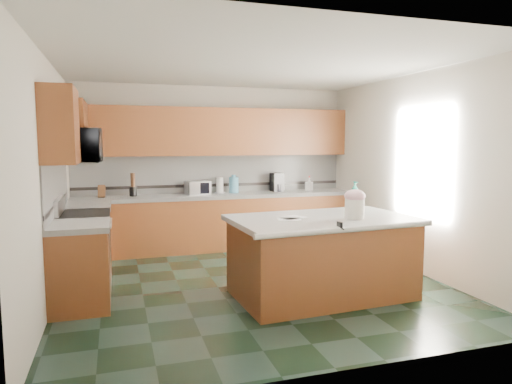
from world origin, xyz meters
name	(u,v)px	position (x,y,z in m)	size (l,w,h in m)	color
floor	(253,284)	(0.00, 0.00, 0.00)	(4.60, 4.60, 0.00)	black
ceiling	(253,64)	(0.00, 0.00, 2.70)	(4.60, 4.60, 0.00)	white
wall_back	(214,167)	(0.00, 2.32, 1.35)	(4.60, 0.04, 2.70)	silver
wall_front	(343,200)	(0.00, -2.32, 1.35)	(4.60, 0.04, 2.70)	silver
wall_left	(46,182)	(-2.32, 0.00, 1.35)	(0.04, 4.60, 2.70)	silver
wall_right	(414,173)	(2.32, 0.00, 1.35)	(0.04, 4.60, 2.70)	silver
back_base_cab	(218,223)	(0.00, 2.00, 0.43)	(4.60, 0.60, 0.86)	#3A1B0E
back_countertop	(218,196)	(0.00, 2.00, 0.89)	(4.60, 0.64, 0.06)	white
back_upper_cab	(216,132)	(0.00, 2.13, 1.94)	(4.60, 0.33, 0.78)	#3A1B0E
back_backsplash	(214,174)	(0.00, 2.29, 1.24)	(4.60, 0.02, 0.63)	silver
back_accent_band	(214,185)	(0.00, 2.28, 1.04)	(4.60, 0.01, 0.05)	black
left_base_cab_rear	(88,239)	(-2.00, 1.29, 0.43)	(0.60, 0.82, 0.86)	#3A1B0E
left_counter_rear	(87,206)	(-2.00, 1.29, 0.89)	(0.64, 0.82, 0.06)	white
left_base_cab_front	(80,268)	(-2.00, -0.24, 0.43)	(0.60, 0.72, 0.86)	#3A1B0E
left_counter_front	(78,226)	(-2.00, -0.24, 0.89)	(0.64, 0.72, 0.06)	white
left_backsplash	(56,187)	(-2.29, 0.55, 1.24)	(0.02, 2.30, 0.63)	silver
left_accent_band	(58,203)	(-2.28, 0.55, 1.04)	(0.01, 2.30, 0.05)	black
left_upper_cab_rear	(74,130)	(-2.13, 1.42, 1.94)	(0.33, 1.09, 0.78)	#3A1B0E
left_upper_cab_front	(60,126)	(-2.13, -0.24, 1.94)	(0.33, 0.72, 0.78)	#3A1B0E
range_body	(84,252)	(-2.00, 0.50, 0.44)	(0.60, 0.76, 0.88)	#B7B7BC
range_oven_door	(109,253)	(-1.71, 0.50, 0.40)	(0.02, 0.68, 0.55)	black
range_cooktop	(83,214)	(-2.00, 0.50, 0.90)	(0.62, 0.78, 0.04)	black
range_handle	(111,223)	(-1.68, 0.50, 0.78)	(0.02, 0.02, 0.66)	#B7B7BC
range_backguard	(59,206)	(-2.26, 0.50, 1.02)	(0.06, 0.76, 0.18)	#B7B7BC
microwave	(80,145)	(-2.00, 0.50, 1.73)	(0.73, 0.50, 0.41)	#B7B7BC
island_base	(322,259)	(0.64, -0.65, 0.43)	(1.95, 1.12, 0.86)	#3A1B0E
island_top	(322,220)	(0.64, -0.65, 0.89)	(2.05, 1.22, 0.06)	white
island_bullnose	(348,230)	(0.64, -1.26, 0.89)	(0.06, 0.06, 2.05)	white
treat_jar	(355,209)	(0.93, -0.85, 1.03)	(0.21, 0.21, 0.22)	silver
treat_jar_lid	(355,196)	(0.93, -0.85, 1.18)	(0.23, 0.23, 0.14)	beige
treat_jar_knob	(355,191)	(0.93, -0.85, 1.23)	(0.03, 0.03, 0.08)	tan
treat_jar_knob_end_l	(352,192)	(0.89, -0.85, 1.23)	(0.04, 0.04, 0.04)	tan
treat_jar_knob_end_r	(358,191)	(0.97, -0.85, 1.23)	(0.04, 0.04, 0.04)	tan
soap_bottle_island	(355,196)	(1.21, -0.34, 1.11)	(0.14, 0.14, 0.37)	#30BA9F
paper_sheet_a	(292,217)	(0.29, -0.57, 0.92)	(0.30, 0.23, 0.00)	white
paper_sheet_b	(289,219)	(0.22, -0.66, 0.92)	(0.26, 0.19, 0.00)	white
clamp_body	(340,226)	(0.55, -1.24, 0.93)	(0.03, 0.09, 0.08)	black
clamp_handle	(342,229)	(0.55, -1.29, 0.91)	(0.01, 0.01, 0.06)	black
knife_block	(102,191)	(-1.82, 2.05, 1.01)	(0.10, 0.09, 0.19)	#472814
utensil_crock	(133,191)	(-1.35, 2.08, 0.99)	(0.12, 0.12, 0.15)	black
utensil_bundle	(133,180)	(-1.35, 2.08, 1.18)	(0.07, 0.07, 0.22)	#472814
toaster_oven	(198,188)	(-0.33, 2.05, 1.03)	(0.38, 0.26, 0.22)	#B7B7BC
toaster_oven_door	(199,188)	(-0.33, 1.93, 1.03)	(0.34, 0.01, 0.18)	black
paper_towel	(220,185)	(0.06, 2.10, 1.05)	(0.12, 0.12, 0.26)	white
paper_towel_base	(220,193)	(0.06, 2.10, 0.93)	(0.18, 0.18, 0.01)	#B7B7BC
water_jug	(234,185)	(0.29, 2.06, 1.05)	(0.16, 0.16, 0.27)	#579EC3
water_jug_neck	(234,176)	(0.29, 2.06, 1.21)	(0.08, 0.08, 0.04)	#579EC3
coffee_maker	(277,182)	(1.06, 2.08, 1.08)	(0.19, 0.21, 0.32)	black
coffee_carafe	(278,188)	(1.06, 2.03, 0.99)	(0.13, 0.13, 0.13)	black
soap_bottle_back	(309,184)	(1.66, 2.05, 1.03)	(0.10, 0.11, 0.23)	white
soap_back_cap	(309,177)	(1.66, 2.05, 1.16)	(0.02, 0.02, 0.03)	red
window_light_proxy	(422,163)	(2.29, -0.20, 1.50)	(0.02, 1.40, 1.10)	white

